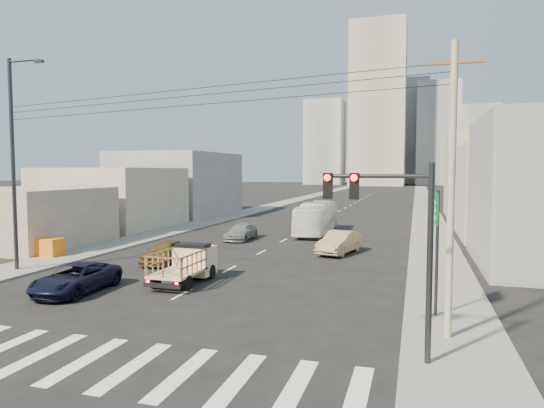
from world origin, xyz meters
The scene contains 27 objects.
ground centered at (0.00, 0.00, 0.00)m, with size 420.00×420.00×0.00m, color black.
sidewalk_left centered at (-11.75, 70.00, 0.06)m, with size 3.50×180.00×0.12m, color gray.
sidewalk_right centered at (11.75, 70.00, 0.06)m, with size 3.50×180.00×0.12m, color gray.
crosswalk centered at (0.02, -6.00, 0.01)m, with size 18.59×3.80×0.01m.
lane_dashes centered at (0.00, 53.00, 0.01)m, with size 0.15×104.00×0.01m.
flatbed_pickup centered at (-0.90, 4.19, 1.09)m, with size 1.95×4.41×1.90m.
navy_pickup centered at (-4.95, 0.86, 0.68)m, with size 2.24×4.86×1.35m, color black.
city_bus centered at (1.70, 25.19, 1.42)m, with size 2.39×10.23×2.85m, color white.
sedan_brown centered at (-4.51, 8.51, 0.72)m, with size 1.71×4.25×1.45m, color brown.
sedan_tan centered at (5.35, 15.10, 0.78)m, with size 1.65×4.73×1.56m, color #9D8A5C.
sedan_grey centered at (-3.48, 19.37, 0.65)m, with size 1.81×4.46×1.30m, color slate.
traffic_signal centered at (9.77, -3.51, 4.08)m, with size 3.23×0.35×6.00m.
green_sign centered at (11.16, 1.50, 3.74)m, with size 0.18×1.60×5.00m.
utility_pole centered at (11.50, -1.00, 5.19)m, with size 1.80×0.24×10.00m.
streetlamp_left centered at (-11.39, 4.00, 6.44)m, with size 2.36×0.25×12.00m.
overhead_wires centered at (0.00, 1.50, 8.97)m, with size 23.01×5.02×0.72m.
crate_stack centered at (-13.00, 8.15, 0.69)m, with size 1.80×1.20×1.14m.
bldg_right_mid centered at (19.50, 28.00, 4.00)m, with size 11.00×14.00×8.00m, color #AEA18C.
bldg_right_far centered at (20.00, 44.00, 5.00)m, with size 12.00×16.00×10.00m, color tan.
bldg_left_near centered at (-18.00, 12.00, 2.20)m, with size 9.00×10.00×4.40m, color tan.
bldg_left_mid centered at (-19.00, 24.00, 3.00)m, with size 11.00×12.00×6.00m, color #AEA18C.
bldg_left_far centered at (-19.50, 39.00, 4.00)m, with size 12.00×16.00×8.00m, color gray.
high_rise_tower centered at (-4.00, 170.00, 30.00)m, with size 20.00×20.00×60.00m, color tan.
midrise_ne centered at (18.00, 185.00, 20.00)m, with size 16.00×16.00×40.00m, color gray.
midrise_nw centered at (-26.00, 180.00, 17.00)m, with size 15.00×15.00×34.00m, color gray.
midrise_back centered at (6.00, 200.00, 22.00)m, with size 18.00×18.00×44.00m, color gray.
midrise_east centered at (30.00, 165.00, 14.00)m, with size 14.00×14.00×28.00m, color gray.
Camera 1 is at (10.38, -18.11, 5.78)m, focal length 32.00 mm.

